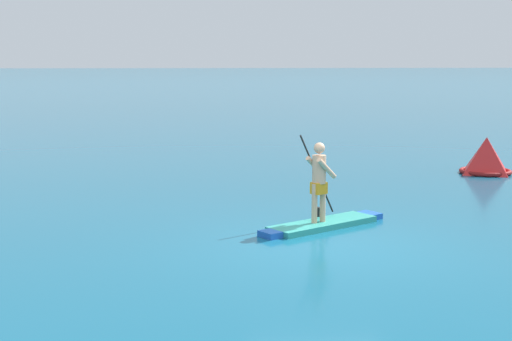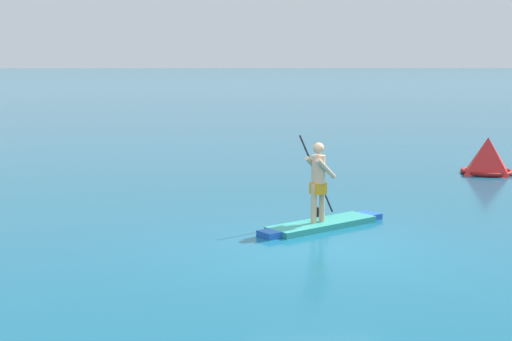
{
  "view_description": "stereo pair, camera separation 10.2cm",
  "coord_description": "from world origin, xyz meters",
  "views": [
    {
      "loc": [
        -2.07,
        -12.32,
        3.21
      ],
      "look_at": [
        -0.92,
        3.55,
        0.77
      ],
      "focal_mm": 51.67,
      "sensor_mm": 36.0,
      "label": 1
    },
    {
      "loc": [
        -1.97,
        -12.33,
        3.21
      ],
      "look_at": [
        -0.92,
        3.55,
        0.77
      ],
      "focal_mm": 51.67,
      "sensor_mm": 36.0,
      "label": 2
    }
  ],
  "objects": [
    {
      "name": "race_marker_buoy",
      "position": [
        5.82,
        7.53,
        0.45
      ],
      "size": [
        1.57,
        1.57,
        1.02
      ],
      "color": "red",
      "rests_on": "ground"
    },
    {
      "name": "ground",
      "position": [
        0.0,
        0.0,
        0.0
      ],
      "size": [
        440.0,
        440.0,
        0.0
      ],
      "primitive_type": "plane",
      "color": "#145B7A"
    },
    {
      "name": "paddleboarder_mid_center",
      "position": [
        0.18,
        1.31,
        0.34
      ],
      "size": [
        2.63,
        1.98,
        1.78
      ],
      "rotation": [
        0.0,
        0.0,
        0.6
      ],
      "color": "teal",
      "rests_on": "ground"
    }
  ]
}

